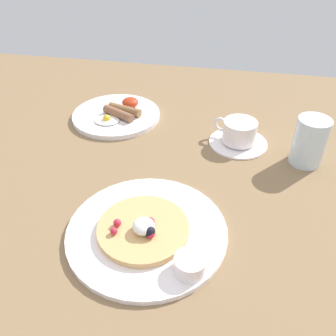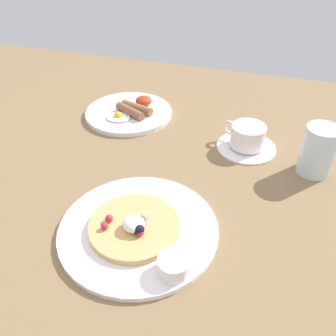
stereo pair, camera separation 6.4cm
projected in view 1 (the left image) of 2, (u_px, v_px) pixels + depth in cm
name	position (u px, v px, depth cm)	size (l,w,h in cm)	color
ground_plane	(141.00, 185.00, 75.45)	(178.79, 128.15, 3.00)	olive
pancake_plate	(147.00, 231.00, 62.22)	(28.18, 28.18, 1.03)	white
pancake_with_berries	(143.00, 229.00, 60.85)	(15.89, 15.89, 3.50)	tan
syrup_ramekin	(190.00, 264.00, 54.19)	(5.05, 5.05, 2.80)	white
breakfast_plate	(116.00, 115.00, 95.27)	(23.30, 23.30, 1.29)	white
fried_breakfast	(122.00, 110.00, 94.07)	(11.38, 14.06, 2.65)	olive
coffee_saucer	(238.00, 142.00, 85.22)	(13.89, 13.89, 0.85)	white
coffee_cup	(239.00, 131.00, 83.43)	(10.37, 7.94, 5.12)	white
water_glass	(310.00, 141.00, 76.27)	(7.01, 7.01, 10.80)	silver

